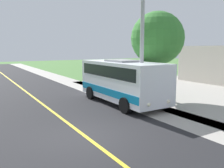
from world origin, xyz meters
TOP-DOWN VIEW (x-y plane):
  - ground_plane at (0.00, 0.00)m, footprint 120.00×120.00m
  - road_surface at (0.00, 0.00)m, footprint 8.00×100.00m
  - sidewalk at (-5.20, 0.00)m, footprint 2.40×100.00m
  - road_centre_line at (0.00, 0.00)m, footprint 0.16×100.00m
  - shuttle_bus_front at (-4.55, -4.14)m, footprint 2.75×7.01m
  - street_light_pole at (-4.86, -2.75)m, footprint 1.97×0.24m
  - tree_curbside at (-7.40, -4.09)m, footprint 3.66×3.66m

SIDE VIEW (x-z plane):
  - ground_plane at x=0.00m, z-range 0.00..0.00m
  - sidewalk at x=-5.20m, z-range 0.00..0.01m
  - road_surface at x=0.00m, z-range 0.00..0.01m
  - road_centre_line at x=0.00m, z-range 0.01..0.01m
  - shuttle_bus_front at x=-4.55m, z-range 0.14..2.96m
  - street_light_pole at x=-4.86m, z-range 0.40..7.55m
  - tree_curbside at x=-7.40m, z-range 1.18..7.23m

